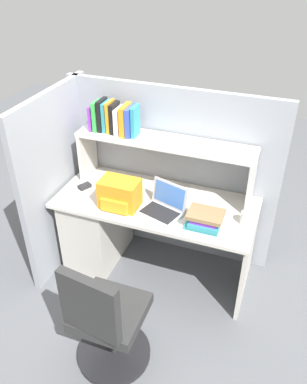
% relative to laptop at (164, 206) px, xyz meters
% --- Properties ---
extents(ground_plane, '(8.00, 8.00, 0.00)m').
position_rel_laptop_xyz_m(ground_plane, '(-0.11, 0.11, -0.78)').
color(ground_plane, '#595B60').
extents(desk, '(1.60, 0.70, 0.73)m').
position_rel_laptop_xyz_m(desk, '(-0.50, 0.11, -0.38)').
color(desk, beige).
rests_on(desk, ground_plane).
extents(cubicle_partition_rear, '(1.84, 0.05, 1.55)m').
position_rel_laptop_xyz_m(cubicle_partition_rear, '(-0.11, 0.49, -0.01)').
color(cubicle_partition_rear, gray).
rests_on(cubicle_partition_rear, ground_plane).
extents(cubicle_partition_left, '(0.05, 1.06, 1.55)m').
position_rel_laptop_xyz_m(cubicle_partition_left, '(-0.96, 0.06, -0.01)').
color(cubicle_partition_left, gray).
rests_on(cubicle_partition_left, ground_plane).
extents(overhead_hutch, '(1.44, 0.28, 0.45)m').
position_rel_laptop_xyz_m(overhead_hutch, '(-0.11, 0.31, 0.30)').
color(overhead_hutch, beige).
rests_on(overhead_hutch, desk).
extents(reference_books_on_shelf, '(0.39, 0.18, 0.26)m').
position_rel_laptop_xyz_m(reference_books_on_shelf, '(-0.52, 0.31, 0.52)').
color(reference_books_on_shelf, purple).
rests_on(reference_books_on_shelf, overhead_hutch).
extents(laptop, '(0.37, 0.33, 0.22)m').
position_rel_laptop_xyz_m(laptop, '(0.00, 0.00, 0.00)').
color(laptop, '#B7BABF').
rests_on(laptop, desk).
extents(backpack, '(0.30, 0.23, 0.23)m').
position_rel_laptop_xyz_m(backpack, '(-0.35, -0.05, 0.06)').
color(backpack, orange).
rests_on(backpack, desk).
extents(computer_mouse, '(0.10, 0.12, 0.03)m').
position_rel_laptop_xyz_m(computer_mouse, '(-0.73, 0.09, -0.03)').
color(computer_mouse, '#262628').
rests_on(computer_mouse, desk).
extents(paper_cup, '(0.08, 0.08, 0.10)m').
position_rel_laptop_xyz_m(paper_cup, '(0.61, 0.07, -0.00)').
color(paper_cup, white).
rests_on(paper_cup, desk).
extents(desk_book_stack, '(0.26, 0.20, 0.11)m').
position_rel_laptop_xyz_m(desk_book_stack, '(0.34, -0.07, 0.01)').
color(desk_book_stack, teal).
rests_on(desk_book_stack, desk).
extents(office_chair, '(0.52, 0.52, 0.93)m').
position_rel_laptop_xyz_m(office_chair, '(-0.09, -0.87, -0.39)').
color(office_chair, black).
rests_on(office_chair, ground_plane).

